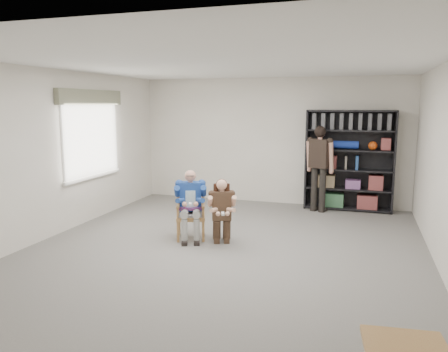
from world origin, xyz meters
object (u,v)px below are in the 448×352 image
(standing_man, at_px, (319,169))
(bookshelf, at_px, (349,161))
(seated_man, at_px, (191,204))
(armchair, at_px, (191,212))
(kneeling_woman, at_px, (222,212))

(standing_man, bearing_deg, bookshelf, 50.74)
(seated_man, distance_m, bookshelf, 3.79)
(armchair, xyz_separation_m, seated_man, (0.00, 0.00, 0.13))
(bookshelf, bearing_deg, seated_man, -129.91)
(kneeling_woman, xyz_separation_m, standing_man, (1.25, 2.66, 0.36))
(kneeling_woman, distance_m, bookshelf, 3.56)
(seated_man, relative_size, kneeling_woman, 1.09)
(kneeling_woman, xyz_separation_m, bookshelf, (1.83, 3.01, 0.52))
(seated_man, height_order, kneeling_woman, seated_man)
(armchair, relative_size, kneeling_woman, 0.84)
(armchair, xyz_separation_m, kneeling_woman, (0.58, -0.12, 0.08))
(bookshelf, bearing_deg, armchair, -129.91)
(bookshelf, height_order, standing_man, bookshelf)
(armchair, height_order, seated_man, seated_man)
(armchair, height_order, standing_man, standing_man)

